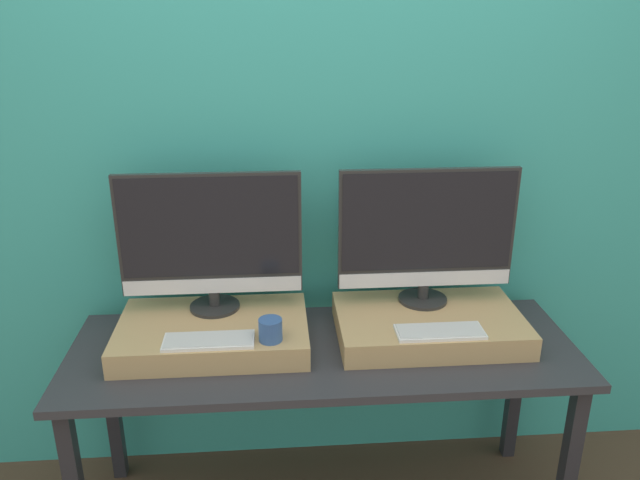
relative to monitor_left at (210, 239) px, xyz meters
The scene contains 9 objects.
wall_back 0.50m from the monitor_left, 29.44° to the left, with size 8.00×0.04×2.60m.
workbench 0.61m from the monitor_left, 22.56° to the right, with size 1.79×0.62×0.72m.
wooden_riser_left 0.33m from the monitor_left, 90.00° to the right, with size 0.67×0.42×0.09m.
monitor_left is the anchor object (origin of this frame).
keyboard_left 0.37m from the monitor_left, 90.00° to the right, with size 0.30×0.11×0.01m.
mug 0.40m from the monitor_left, 50.93° to the right, with size 0.08×0.08×0.08m.
wooden_riser_right 0.85m from the monitor_left, ahead, with size 0.67×0.42×0.09m.
monitor_right 0.78m from the monitor_left, ahead, with size 0.65×0.18×0.51m.
keyboard_right 0.86m from the monitor_left, 17.94° to the right, with size 0.30×0.11×0.01m.
Camera 1 is at (-0.16, -1.61, 1.86)m, focal length 35.00 mm.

